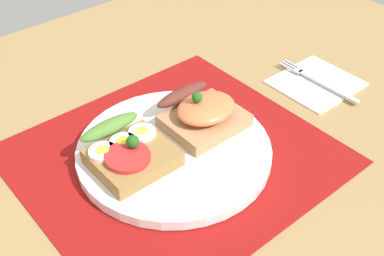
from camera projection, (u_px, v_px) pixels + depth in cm
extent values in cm
cube|color=olive|center=(175.00, 166.00, 65.26)|extent=(120.00, 90.00, 3.20)
cube|color=maroon|center=(174.00, 156.00, 64.16)|extent=(37.44, 34.59, 0.30)
cylinder|color=white|center=(174.00, 151.00, 63.64)|extent=(24.93, 24.93, 1.38)
cube|color=olive|center=(132.00, 157.00, 60.14)|extent=(9.43, 8.59, 1.99)
cylinder|color=red|center=(127.00, 157.00, 58.29)|extent=(5.47, 5.47, 0.60)
ellipsoid|color=#4D7B2F|center=(110.00, 127.00, 61.75)|extent=(8.30, 2.20, 1.80)
sphere|color=#1E5919|center=(133.00, 142.00, 58.77)|extent=(1.60, 1.60, 1.60)
cylinder|color=white|center=(103.00, 152.00, 59.08)|extent=(3.47, 3.47, 0.50)
cylinder|color=yellow|center=(103.00, 150.00, 58.87)|extent=(1.56, 1.56, 0.16)
cylinder|color=white|center=(124.00, 143.00, 60.38)|extent=(3.47, 3.47, 0.50)
cylinder|color=yellow|center=(123.00, 141.00, 60.18)|extent=(1.56, 1.56, 0.16)
cylinder|color=white|center=(142.00, 133.00, 61.85)|extent=(3.47, 3.47, 0.50)
cylinder|color=yellow|center=(142.00, 131.00, 61.65)|extent=(1.56, 1.56, 0.16)
cube|color=#AA7C53|center=(204.00, 121.00, 66.01)|extent=(10.08, 8.35, 1.71)
ellipsoid|color=#E07040|center=(206.00, 108.00, 64.84)|extent=(8.26, 6.68, 2.29)
ellipsoid|color=#5B2721|center=(183.00, 95.00, 67.63)|extent=(8.57, 2.20, 1.80)
sphere|color=#1E5919|center=(197.00, 97.00, 63.55)|extent=(1.40, 1.40, 1.40)
cube|color=white|center=(316.00, 82.00, 77.18)|extent=(12.08, 11.07, 0.60)
cube|color=#B7B7BC|center=(328.00, 86.00, 75.53)|extent=(0.80, 11.12, 0.32)
cube|color=#B7B7BC|center=(299.00, 71.00, 78.95)|extent=(1.50, 1.20, 0.32)
cube|color=#B7B7BC|center=(286.00, 67.00, 79.81)|extent=(0.32, 2.80, 0.32)
cube|color=#B7B7BC|center=(289.00, 65.00, 80.14)|extent=(0.32, 2.80, 0.32)
cube|color=#B7B7BC|center=(292.00, 64.00, 80.47)|extent=(0.32, 2.80, 0.32)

